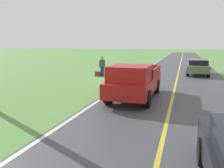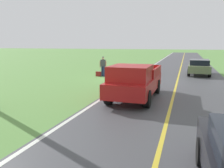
{
  "view_description": "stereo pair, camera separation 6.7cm",
  "coord_description": "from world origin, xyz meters",
  "views": [
    {
      "loc": [
        -5.21,
        18.97,
        2.85
      ],
      "look_at": [
        -2.34,
        9.54,
        1.16
      ],
      "focal_mm": 38.09,
      "sensor_mm": 36.0,
      "label": 1
    },
    {
      "loc": [
        -5.27,
        18.95,
        2.85
      ],
      "look_at": [
        -2.34,
        9.54,
        1.16
      ],
      "focal_mm": 38.09,
      "sensor_mm": 36.0,
      "label": 2
    }
  ],
  "objects": [
    {
      "name": "lane_centre_line",
      "position": [
        -4.7,
        0.0,
        0.01
      ],
      "size": [
        0.14,
        117.6,
        0.0
      ],
      "primitive_type": "cube",
      "color": "gold",
      "rests_on": "ground"
    },
    {
      "name": "lane_edge_line",
      "position": [
        -1.17,
        0.0,
        0.01
      ],
      "size": [
        0.16,
        117.6,
        0.0
      ],
      "primitive_type": "cube",
      "color": "silver",
      "rests_on": "ground"
    },
    {
      "name": "sedan_near_oncoming",
      "position": [
        -6.44,
        -4.13,
        0.75
      ],
      "size": [
        2.03,
        4.45,
        1.41
      ],
      "color": "#66754C",
      "rests_on": "ground"
    },
    {
      "name": "pickup_truck_passing",
      "position": [
        -2.8,
        7.15,
        0.97
      ],
      "size": [
        2.16,
        5.43,
        1.82
      ],
      "color": "#B21919",
      "rests_on": "ground"
    },
    {
      "name": "road_surface",
      "position": [
        -4.7,
        0.0,
        0.0
      ],
      "size": [
        7.43,
        120.0,
        0.0
      ],
      "primitive_type": "cube",
      "color": "#47474C",
      "rests_on": "ground"
    },
    {
      "name": "ground_plane",
      "position": [
        0.0,
        0.0,
        0.0
      ],
      "size": [
        200.0,
        200.0,
        0.0
      ],
      "primitive_type": "plane",
      "color": "#609347"
    },
    {
      "name": "suitcase_carried",
      "position": [
        2.04,
        -0.47,
        0.21
      ],
      "size": [
        0.47,
        0.24,
        0.42
      ],
      "primitive_type": "cube",
      "rotation": [
        0.0,
        0.0,
        1.65
      ],
      "color": "maroon",
      "rests_on": "ground"
    },
    {
      "name": "hitchhiker_walking",
      "position": [
        1.63,
        -0.58,
        0.98
      ],
      "size": [
        0.62,
        0.51,
        1.75
      ],
      "color": "navy",
      "rests_on": "ground"
    }
  ]
}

